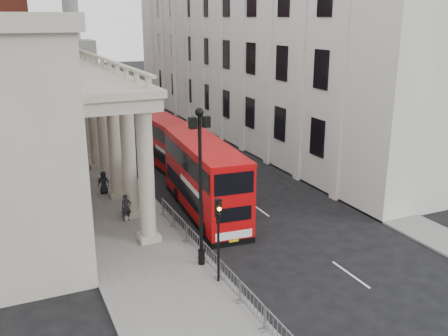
{
  "coord_description": "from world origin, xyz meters",
  "views": [
    {
      "loc": [
        -9.28,
        -18.11,
        12.62
      ],
      "look_at": [
        3.31,
        9.78,
        3.32
      ],
      "focal_mm": 40.0,
      "sensor_mm": 36.0,
      "label": 1
    }
  ],
  "objects_px": {
    "bus_near": "(204,176)",
    "lamp_post_mid": "(125,120)",
    "lamp_post_south": "(200,177)",
    "traffic_light": "(218,225)",
    "pedestrian_c": "(104,182)",
    "lamp_post_north": "(89,93)",
    "pedestrian_a": "(126,208)",
    "bus_far": "(173,146)",
    "pedestrian_b": "(81,186)"
  },
  "relations": [
    {
      "from": "bus_near",
      "to": "bus_far",
      "type": "xyz_separation_m",
      "value": [
        1.09,
        9.76,
        -0.31
      ]
    },
    {
      "from": "lamp_post_north",
      "to": "traffic_light",
      "type": "xyz_separation_m",
      "value": [
        0.1,
        -34.02,
        -1.8
      ]
    },
    {
      "from": "lamp_post_north",
      "to": "traffic_light",
      "type": "height_order",
      "value": "lamp_post_north"
    },
    {
      "from": "lamp_post_north",
      "to": "pedestrian_a",
      "type": "bearing_deg",
      "value": -95.09
    },
    {
      "from": "lamp_post_north",
      "to": "pedestrian_a",
      "type": "height_order",
      "value": "lamp_post_north"
    },
    {
      "from": "lamp_post_mid",
      "to": "traffic_light",
      "type": "xyz_separation_m",
      "value": [
        0.1,
        -18.02,
        -1.8
      ]
    },
    {
      "from": "lamp_post_south",
      "to": "bus_far",
      "type": "bearing_deg",
      "value": 76.19
    },
    {
      "from": "lamp_post_north",
      "to": "pedestrian_c",
      "type": "xyz_separation_m",
      "value": [
        -2.47,
        -18.85,
        -3.95
      ]
    },
    {
      "from": "lamp_post_north",
      "to": "pedestrian_c",
      "type": "height_order",
      "value": "lamp_post_north"
    },
    {
      "from": "lamp_post_mid",
      "to": "lamp_post_north",
      "type": "height_order",
      "value": "same"
    },
    {
      "from": "pedestrian_b",
      "to": "lamp_post_north",
      "type": "bearing_deg",
      "value": -87.65
    },
    {
      "from": "bus_near",
      "to": "pedestrian_c",
      "type": "relative_size",
      "value": 6.73
    },
    {
      "from": "lamp_post_north",
      "to": "bus_far",
      "type": "relative_size",
      "value": 0.84
    },
    {
      "from": "lamp_post_mid",
      "to": "pedestrian_c",
      "type": "relative_size",
      "value": 4.93
    },
    {
      "from": "pedestrian_b",
      "to": "pedestrian_c",
      "type": "height_order",
      "value": "pedestrian_b"
    },
    {
      "from": "traffic_light",
      "to": "bus_far",
      "type": "distance_m",
      "value": 19.19
    },
    {
      "from": "traffic_light",
      "to": "pedestrian_b",
      "type": "bearing_deg",
      "value": 105.82
    },
    {
      "from": "lamp_post_mid",
      "to": "bus_far",
      "type": "bearing_deg",
      "value": 10.05
    },
    {
      "from": "pedestrian_b",
      "to": "pedestrian_c",
      "type": "xyz_separation_m",
      "value": [
        1.68,
        0.16,
        -0.01
      ]
    },
    {
      "from": "bus_near",
      "to": "bus_far",
      "type": "relative_size",
      "value": 1.15
    },
    {
      "from": "lamp_post_north",
      "to": "pedestrian_b",
      "type": "height_order",
      "value": "lamp_post_north"
    },
    {
      "from": "lamp_post_south",
      "to": "traffic_light",
      "type": "xyz_separation_m",
      "value": [
        0.1,
        -2.02,
        -1.8
      ]
    },
    {
      "from": "lamp_post_mid",
      "to": "traffic_light",
      "type": "height_order",
      "value": "lamp_post_mid"
    },
    {
      "from": "traffic_light",
      "to": "pedestrian_a",
      "type": "height_order",
      "value": "traffic_light"
    },
    {
      "from": "lamp_post_south",
      "to": "pedestrian_c",
      "type": "height_order",
      "value": "lamp_post_south"
    },
    {
      "from": "lamp_post_south",
      "to": "lamp_post_north",
      "type": "relative_size",
      "value": 1.0
    },
    {
      "from": "bus_near",
      "to": "lamp_post_mid",
      "type": "bearing_deg",
      "value": 113.24
    },
    {
      "from": "lamp_post_south",
      "to": "pedestrian_a",
      "type": "xyz_separation_m",
      "value": [
        -2.19,
        7.38,
        -3.92
      ]
    },
    {
      "from": "lamp_post_south",
      "to": "pedestrian_b",
      "type": "xyz_separation_m",
      "value": [
        -4.15,
        12.99,
        -3.94
      ]
    },
    {
      "from": "lamp_post_south",
      "to": "lamp_post_north",
      "type": "height_order",
      "value": "same"
    },
    {
      "from": "traffic_light",
      "to": "pedestrian_c",
      "type": "relative_size",
      "value": 2.55
    },
    {
      "from": "bus_near",
      "to": "pedestrian_a",
      "type": "xyz_separation_m",
      "value": [
        -5.22,
        0.42,
        -1.53
      ]
    },
    {
      "from": "lamp_post_south",
      "to": "pedestrian_b",
      "type": "height_order",
      "value": "lamp_post_south"
    },
    {
      "from": "pedestrian_a",
      "to": "pedestrian_c",
      "type": "distance_m",
      "value": 5.77
    },
    {
      "from": "lamp_post_south",
      "to": "bus_far",
      "type": "height_order",
      "value": "lamp_post_south"
    },
    {
      "from": "bus_near",
      "to": "pedestrian_c",
      "type": "height_order",
      "value": "bus_near"
    },
    {
      "from": "bus_far",
      "to": "lamp_post_mid",
      "type": "bearing_deg",
      "value": -171.68
    },
    {
      "from": "pedestrian_a",
      "to": "pedestrian_b",
      "type": "distance_m",
      "value": 5.93
    },
    {
      "from": "pedestrian_a",
      "to": "pedestrian_b",
      "type": "relative_size",
      "value": 1.02
    },
    {
      "from": "traffic_light",
      "to": "bus_near",
      "type": "height_order",
      "value": "bus_near"
    },
    {
      "from": "lamp_post_mid",
      "to": "pedestrian_a",
      "type": "xyz_separation_m",
      "value": [
        -2.19,
        -8.62,
        -3.92
      ]
    },
    {
      "from": "lamp_post_north",
      "to": "bus_far",
      "type": "bearing_deg",
      "value": -74.93
    },
    {
      "from": "bus_far",
      "to": "pedestrian_a",
      "type": "height_order",
      "value": "bus_far"
    },
    {
      "from": "bus_near",
      "to": "bus_far",
      "type": "height_order",
      "value": "bus_near"
    },
    {
      "from": "lamp_post_mid",
      "to": "traffic_light",
      "type": "relative_size",
      "value": 1.93
    },
    {
      "from": "pedestrian_a",
      "to": "pedestrian_c",
      "type": "relative_size",
      "value": 1.03
    },
    {
      "from": "lamp_post_south",
      "to": "pedestrian_a",
      "type": "distance_m",
      "value": 8.64
    },
    {
      "from": "pedestrian_c",
      "to": "pedestrian_a",
      "type": "bearing_deg",
      "value": -63.73
    },
    {
      "from": "lamp_post_south",
      "to": "pedestrian_c",
      "type": "bearing_deg",
      "value": 100.65
    },
    {
      "from": "bus_near",
      "to": "traffic_light",
      "type": "bearing_deg",
      "value": -103.28
    }
  ]
}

